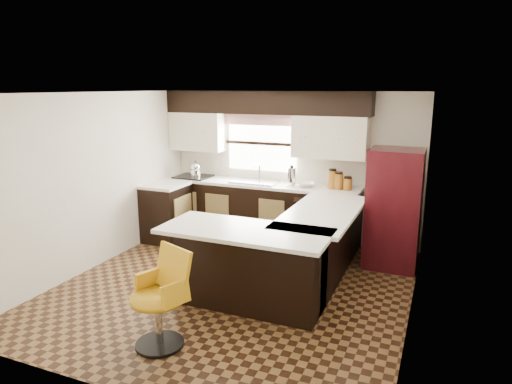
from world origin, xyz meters
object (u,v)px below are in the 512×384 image
at_px(peninsula_long, 317,247).
at_px(peninsula_return, 250,268).
at_px(bar_chair, 157,300).
at_px(refrigerator, 394,208).

relative_size(peninsula_long, peninsula_return, 1.18).
xyz_separation_m(peninsula_long, bar_chair, (-1.01, -2.10, 0.03)).
distance_m(peninsula_long, refrigerator, 1.28).
relative_size(peninsula_long, refrigerator, 1.18).
bearing_deg(peninsula_return, refrigerator, 54.35).
bearing_deg(peninsula_long, bar_chair, -115.62).
bearing_deg(refrigerator, bar_chair, -121.35).
distance_m(peninsula_long, bar_chair, 2.33).
bearing_deg(bar_chair, refrigerator, 80.50).
distance_m(refrigerator, bar_chair, 3.54).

